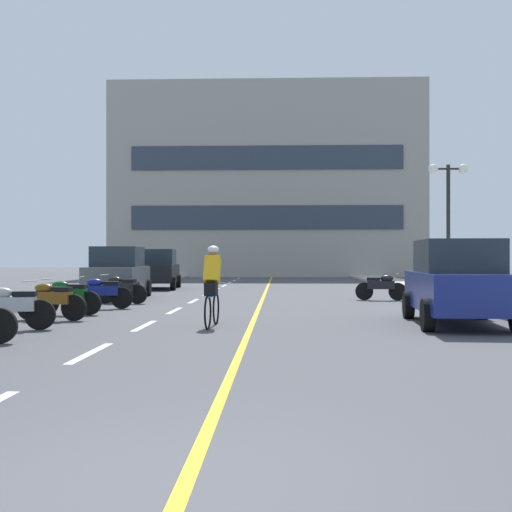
# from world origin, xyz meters

# --- Properties ---
(ground_plane) EXTENTS (140.00, 140.00, 0.00)m
(ground_plane) POSITION_xyz_m (0.00, 21.00, 0.00)
(ground_plane) COLOR #47474C
(curb_left) EXTENTS (2.40, 72.00, 0.12)m
(curb_left) POSITION_xyz_m (-7.20, 24.00, 0.06)
(curb_left) COLOR #B7B2A8
(curb_left) RESTS_ON ground
(curb_right) EXTENTS (2.40, 72.00, 0.12)m
(curb_right) POSITION_xyz_m (7.20, 24.00, 0.06)
(curb_right) COLOR #B7B2A8
(curb_right) RESTS_ON ground
(lane_dash_1) EXTENTS (0.14, 2.20, 0.01)m
(lane_dash_1) POSITION_xyz_m (-2.00, 6.00, 0.00)
(lane_dash_1) COLOR silver
(lane_dash_1) RESTS_ON ground
(lane_dash_2) EXTENTS (0.14, 2.20, 0.01)m
(lane_dash_2) POSITION_xyz_m (-2.00, 10.00, 0.00)
(lane_dash_2) COLOR silver
(lane_dash_2) RESTS_ON ground
(lane_dash_3) EXTENTS (0.14, 2.20, 0.01)m
(lane_dash_3) POSITION_xyz_m (-2.00, 14.00, 0.00)
(lane_dash_3) COLOR silver
(lane_dash_3) RESTS_ON ground
(lane_dash_4) EXTENTS (0.14, 2.20, 0.01)m
(lane_dash_4) POSITION_xyz_m (-2.00, 18.00, 0.00)
(lane_dash_4) COLOR silver
(lane_dash_4) RESTS_ON ground
(lane_dash_5) EXTENTS (0.14, 2.20, 0.01)m
(lane_dash_5) POSITION_xyz_m (-2.00, 22.00, 0.00)
(lane_dash_5) COLOR silver
(lane_dash_5) RESTS_ON ground
(lane_dash_6) EXTENTS (0.14, 2.20, 0.01)m
(lane_dash_6) POSITION_xyz_m (-2.00, 26.00, 0.00)
(lane_dash_6) COLOR silver
(lane_dash_6) RESTS_ON ground
(lane_dash_7) EXTENTS (0.14, 2.20, 0.01)m
(lane_dash_7) POSITION_xyz_m (-2.00, 30.00, 0.00)
(lane_dash_7) COLOR silver
(lane_dash_7) RESTS_ON ground
(lane_dash_8) EXTENTS (0.14, 2.20, 0.01)m
(lane_dash_8) POSITION_xyz_m (-2.00, 34.00, 0.00)
(lane_dash_8) COLOR silver
(lane_dash_8) RESTS_ON ground
(lane_dash_9) EXTENTS (0.14, 2.20, 0.01)m
(lane_dash_9) POSITION_xyz_m (-2.00, 38.00, 0.00)
(lane_dash_9) COLOR silver
(lane_dash_9) RESTS_ON ground
(lane_dash_10) EXTENTS (0.14, 2.20, 0.01)m
(lane_dash_10) POSITION_xyz_m (-2.00, 42.00, 0.00)
(lane_dash_10) COLOR silver
(lane_dash_10) RESTS_ON ground
(lane_dash_11) EXTENTS (0.14, 2.20, 0.01)m
(lane_dash_11) POSITION_xyz_m (-2.00, 46.00, 0.00)
(lane_dash_11) COLOR silver
(lane_dash_11) RESTS_ON ground
(centre_line_yellow) EXTENTS (0.12, 66.00, 0.01)m
(centre_line_yellow) POSITION_xyz_m (0.25, 24.00, 0.00)
(centre_line_yellow) COLOR gold
(centre_line_yellow) RESTS_ON ground
(office_building) EXTENTS (23.76, 9.58, 14.63)m
(office_building) POSITION_xyz_m (-0.13, 49.73, 7.32)
(office_building) COLOR #9E998E
(office_building) RESTS_ON ground
(street_lamp_mid) EXTENTS (1.46, 0.36, 4.78)m
(street_lamp_mid) POSITION_xyz_m (7.06, 20.87, 3.65)
(street_lamp_mid) COLOR black
(street_lamp_mid) RESTS_ON curb_right
(parked_car_near) EXTENTS (2.12, 4.29, 1.82)m
(parked_car_near) POSITION_xyz_m (4.65, 10.45, 0.92)
(parked_car_near) COLOR black
(parked_car_near) RESTS_ON ground
(parked_car_mid) EXTENTS (2.11, 4.29, 1.82)m
(parked_car_mid) POSITION_xyz_m (-4.88, 19.44, 0.92)
(parked_car_mid) COLOR black
(parked_car_mid) RESTS_ON ground
(parked_car_far) EXTENTS (2.16, 4.31, 1.82)m
(parked_car_far) POSITION_xyz_m (-4.78, 26.51, 0.92)
(parked_car_far) COLOR black
(parked_car_far) RESTS_ON ground
(motorcycle_3) EXTENTS (1.70, 0.60, 0.92)m
(motorcycle_3) POSITION_xyz_m (-4.47, 9.06, 0.47)
(motorcycle_3) COLOR black
(motorcycle_3) RESTS_ON ground
(motorcycle_4) EXTENTS (1.69, 0.60, 0.92)m
(motorcycle_4) POSITION_xyz_m (-4.37, 11.10, 0.47)
(motorcycle_4) COLOR black
(motorcycle_4) RESTS_ON ground
(motorcycle_5) EXTENTS (1.70, 0.60, 0.92)m
(motorcycle_5) POSITION_xyz_m (-4.46, 12.55, 0.47)
(motorcycle_5) COLOR black
(motorcycle_5) RESTS_ON ground
(motorcycle_6) EXTENTS (1.70, 0.60, 0.92)m
(motorcycle_6) POSITION_xyz_m (-4.13, 14.53, 0.47)
(motorcycle_6) COLOR black
(motorcycle_6) RESTS_ON ground
(motorcycle_7) EXTENTS (1.70, 0.60, 0.92)m
(motorcycle_7) POSITION_xyz_m (-4.12, 16.68, 0.47)
(motorcycle_7) COLOR black
(motorcycle_7) RESTS_ON ground
(motorcycle_8) EXTENTS (1.70, 0.60, 0.92)m
(motorcycle_8) POSITION_xyz_m (4.26, 18.59, 0.47)
(motorcycle_8) COLOR black
(motorcycle_8) RESTS_ON ground
(cyclist_rider) EXTENTS (0.42, 1.77, 1.71)m
(cyclist_rider) POSITION_xyz_m (-0.56, 9.89, 0.89)
(cyclist_rider) COLOR black
(cyclist_rider) RESTS_ON ground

